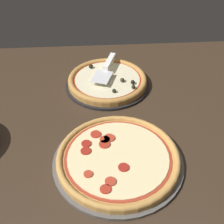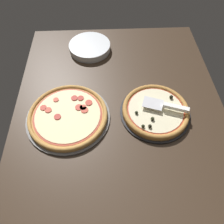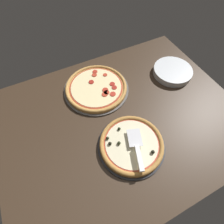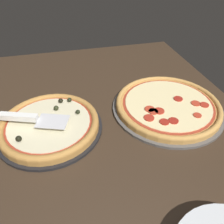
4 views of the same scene
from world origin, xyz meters
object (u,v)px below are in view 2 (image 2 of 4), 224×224
plate_stack (90,47)px  serving_spatula (171,106)px  pizza_back (68,115)px  pizza_front (156,110)px

plate_stack → serving_spatula: bearing=-142.4°
pizza_back → pizza_front: bearing=-88.9°
pizza_front → plate_stack: (50.61, 32.83, -0.39)cm
serving_spatula → plate_stack: serving_spatula is taller
plate_stack → pizza_back: bearing=169.1°
pizza_front → plate_stack: 60.32cm
pizza_front → serving_spatula: bearing=-94.7°
serving_spatula → pizza_back: bearing=90.3°
pizza_back → plate_stack: size_ratio=1.51×
pizza_back → plate_stack: 52.38cm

